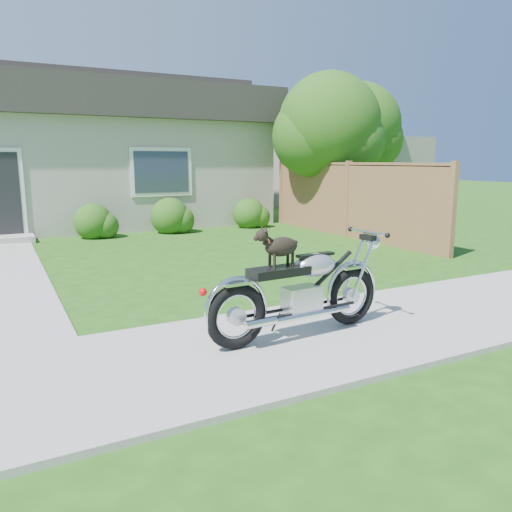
{
  "coord_description": "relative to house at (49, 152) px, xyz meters",
  "views": [
    {
      "loc": [
        -1.57,
        -4.3,
        1.89
      ],
      "look_at": [
        1.21,
        1.0,
        0.75
      ],
      "focal_mm": 35.0,
      "sensor_mm": 36.0,
      "label": 1
    }
  ],
  "objects": [
    {
      "name": "ground",
      "position": [
        0.0,
        -11.99,
        -2.16
      ],
      "size": [
        80.0,
        80.0,
        0.0
      ],
      "primitive_type": "plane",
      "color": "#235114",
      "rests_on": "ground"
    },
    {
      "name": "sidewalk",
      "position": [
        0.0,
        -11.99,
        -2.14
      ],
      "size": [
        24.0,
        2.2,
        0.04
      ],
      "primitive_type": "cube",
      "color": "#9E9B93",
      "rests_on": "ground"
    },
    {
      "name": "walkway",
      "position": [
        -1.5,
        -6.99,
        -2.14
      ],
      "size": [
        1.2,
        8.0,
        0.03
      ],
      "primitive_type": "cube",
      "color": "#9E9B93",
      "rests_on": "ground"
    },
    {
      "name": "house",
      "position": [
        0.0,
        0.0,
        0.0
      ],
      "size": [
        12.6,
        7.03,
        4.5
      ],
      "color": "#AEAA9D",
      "rests_on": "ground"
    },
    {
      "name": "fence",
      "position": [
        6.3,
        -6.24,
        -1.22
      ],
      "size": [
        0.12,
        6.62,
        1.9
      ],
      "color": "#9A6C45",
      "rests_on": "ground"
    },
    {
      "name": "tree_near",
      "position": [
        6.88,
        -4.81,
        0.59
      ],
      "size": [
        2.83,
        2.8,
        4.29
      ],
      "color": "#3D2B1C",
      "rests_on": "ground"
    },
    {
      "name": "tree_far",
      "position": [
        10.42,
        -1.65,
        0.85
      ],
      "size": [
        3.06,
        3.06,
        4.69
      ],
      "color": "#3D2B1C",
      "rests_on": "ground"
    },
    {
      "name": "shrub_row",
      "position": [
        -0.32,
        -3.49,
        -1.74
      ],
      "size": [
        11.01,
        1.02,
        1.02
      ],
      "color": "#2A5516",
      "rests_on": "ground"
    },
    {
      "name": "potted_plant_right",
      "position": [
        0.66,
        -3.44,
        -1.79
      ],
      "size": [
        0.57,
        0.57,
        0.73
      ],
      "primitive_type": "imported",
      "rotation": [
        0.0,
        0.0,
        2.26
      ],
      "color": "#1D681C",
      "rests_on": "ground"
    },
    {
      "name": "motorcycle_with_dog",
      "position": [
        1.25,
        -11.96,
        -1.6
      ],
      "size": [
        2.22,
        0.6,
        1.19
      ],
      "rotation": [
        0.0,
        0.0,
        0.06
      ],
      "color": "black",
      "rests_on": "sidewalk"
    }
  ]
}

